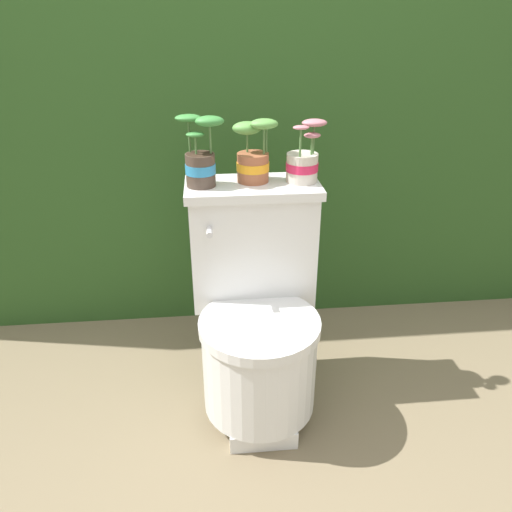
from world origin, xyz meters
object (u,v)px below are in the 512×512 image
at_px(potted_plant_midleft, 254,156).
at_px(toilet, 257,315).
at_px(potted_plant_left, 201,159).
at_px(potted_plant_middle, 303,162).

bearing_deg(potted_plant_midleft, toilet, -92.41).
bearing_deg(toilet, potted_plant_midleft, 87.59).
relative_size(potted_plant_left, potted_plant_midleft, 1.08).
distance_m(toilet, potted_plant_middle, 0.55).
distance_m(toilet, potted_plant_midleft, 0.55).
bearing_deg(potted_plant_middle, potted_plant_midleft, 172.31).
height_order(toilet, potted_plant_midleft, potted_plant_midleft).
bearing_deg(potted_plant_midleft, potted_plant_left, -169.97).
xyz_separation_m(toilet, potted_plant_middle, (0.17, 0.15, 0.50)).
xyz_separation_m(toilet, potted_plant_midleft, (0.01, 0.17, 0.52)).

